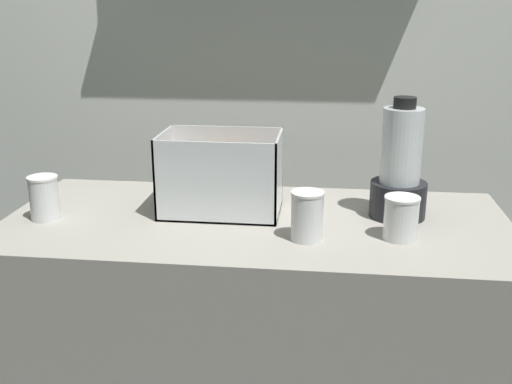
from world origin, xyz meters
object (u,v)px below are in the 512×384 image
Objects in this scene: blender_pitcher at (400,171)px; carrot_display_bin at (221,187)px; juice_cup_beet_left at (307,219)px; juice_cup_pomegranate_middle at (401,221)px; juice_cup_beet_far_left at (44,200)px.

carrot_display_bin is at bearing -178.21° from blender_pitcher.
juice_cup_beet_left reaches higher than juice_cup_pomegranate_middle.
carrot_display_bin reaches higher than juice_cup_pomegranate_middle.
blender_pitcher is 0.33m from juice_cup_beet_left.
blender_pitcher reaches higher than juice_cup_beet_left.
juice_cup_beet_left is (0.73, -0.07, 0.00)m from juice_cup_beet_far_left.
blender_pitcher is at bearing 39.73° from juice_cup_beet_left.
juice_cup_pomegranate_middle is (0.49, -0.16, -0.02)m from carrot_display_bin.
juice_cup_beet_far_left is 0.73m from juice_cup_beet_left.
blender_pitcher is 2.64× the size of juice_cup_beet_left.
juice_cup_pomegranate_middle is (-0.01, -0.17, -0.08)m from blender_pitcher.
juice_cup_beet_left is 1.13× the size of juice_cup_pomegranate_middle.
blender_pitcher reaches higher than juice_cup_pomegranate_middle.
juice_cup_beet_left is at bearing -5.18° from juice_cup_beet_far_left.
juice_cup_beet_left is (0.25, -0.19, -0.02)m from carrot_display_bin.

